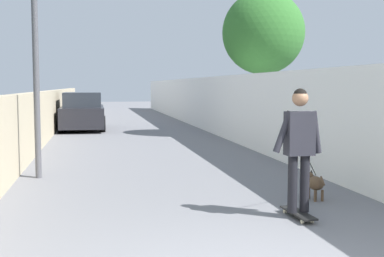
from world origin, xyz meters
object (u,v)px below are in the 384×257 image
(lamp_post, at_px, (35,17))
(skateboard, at_px, (298,213))
(person_skateboarder, at_px, (299,140))
(tree_right_near, at_px, (263,33))
(car_near, at_px, (83,112))
(dog, at_px, (315,182))

(lamp_post, bearing_deg, skateboard, -134.90)
(skateboard, xyz_separation_m, person_skateboarder, (-0.00, 0.00, 1.01))
(tree_right_near, relative_size, person_skateboarder, 3.02)
(tree_right_near, bearing_deg, person_skateboarder, 163.70)
(lamp_post, xyz_separation_m, car_near, (11.11, -0.60, -2.41))
(dog, bearing_deg, person_skateboarder, 145.36)
(person_skateboarder, height_order, car_near, person_skateboarder)
(lamp_post, relative_size, car_near, 1.06)
(car_near, bearing_deg, tree_right_near, -124.23)
(lamp_post, distance_m, person_skateboarder, 5.79)
(tree_right_near, bearing_deg, lamp_post, 134.38)
(tree_right_near, height_order, skateboard, tree_right_near)
(tree_right_near, xyz_separation_m, car_near, (4.32, 6.34, -2.94))
(lamp_post, height_order, skateboard, lamp_post)
(skateboard, bearing_deg, tree_right_near, -16.30)
(tree_right_near, relative_size, lamp_post, 1.11)
(skateboard, relative_size, car_near, 0.19)
(tree_right_near, xyz_separation_m, person_skateboarder, (-10.62, 3.11, -2.58))
(skateboard, bearing_deg, person_skateboarder, 165.96)
(skateboard, height_order, car_near, car_near)
(dog, bearing_deg, skateboard, 145.36)
(person_skateboarder, bearing_deg, skateboard, -14.04)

